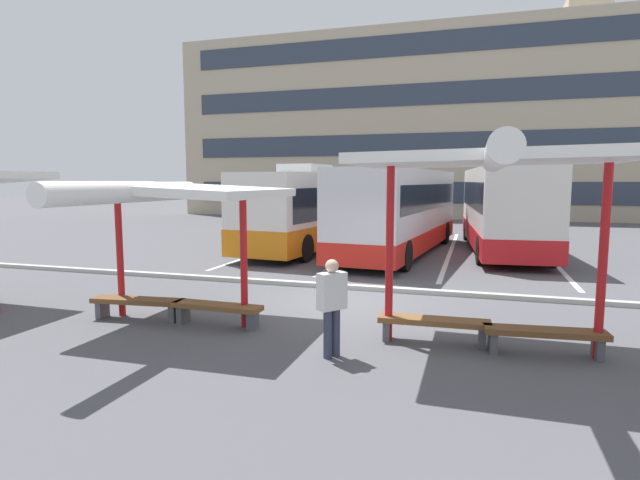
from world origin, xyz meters
TOP-DOWN VIEW (x-y plane):
  - ground_plane at (0.00, 0.00)m, footprint 160.00×160.00m
  - terminal_building at (0.03, 35.43)m, footprint 43.03×15.67m
  - coach_bus_0 at (-3.74, 9.38)m, footprint 3.63×11.35m
  - coach_bus_1 at (-0.10, 8.56)m, footprint 3.60×11.25m
  - coach_bus_2 at (3.80, 10.46)m, footprint 3.35×10.97m
  - lane_stripe_0 at (-5.44, 9.74)m, footprint 0.16×14.00m
  - lane_stripe_1 at (-1.81, 9.74)m, footprint 0.16×14.00m
  - lane_stripe_2 at (1.81, 9.74)m, footprint 0.16×14.00m
  - lane_stripe_3 at (5.44, 9.74)m, footprint 0.16×14.00m
  - waiting_shelter_1 at (-2.99, -2.89)m, footprint 3.88×5.05m
  - bench_1 at (-3.89, -2.80)m, footprint 1.97×0.63m
  - bench_2 at (-2.09, -2.74)m, footprint 1.88×0.48m
  - waiting_shelter_2 at (2.99, -2.90)m, footprint 4.39×5.36m
  - bench_3 at (2.09, -2.57)m, footprint 1.96×0.49m
  - bench_4 at (3.89, -2.70)m, footprint 1.95×0.61m
  - platform_kerb at (0.00, 1.39)m, footprint 44.00×0.24m
  - waiting_passenger_0 at (0.57, -3.79)m, footprint 0.46×0.50m

SIDE VIEW (x-z plane):
  - ground_plane at x=0.00m, z-range 0.00..0.00m
  - lane_stripe_0 at x=-5.44m, z-range 0.00..0.01m
  - lane_stripe_1 at x=-1.81m, z-range 0.00..0.01m
  - lane_stripe_2 at x=1.81m, z-range 0.00..0.01m
  - lane_stripe_3 at x=5.44m, z-range 0.00..0.01m
  - platform_kerb at x=0.00m, z-range 0.00..0.12m
  - bench_2 at x=-2.09m, z-range 0.12..0.57m
  - bench_4 at x=3.89m, z-range 0.12..0.57m
  - bench_1 at x=-3.89m, z-range 0.12..0.57m
  - bench_3 at x=2.09m, z-range 0.12..0.57m
  - waiting_passenger_0 at x=0.57m, z-range 0.12..1.74m
  - coach_bus_0 at x=-3.74m, z-range -0.16..3.37m
  - coach_bus_1 at x=-0.10m, z-range -0.13..3.52m
  - coach_bus_2 at x=3.80m, z-range -0.13..3.60m
  - waiting_shelter_1 at x=-2.99m, z-range 1.21..4.07m
  - waiting_shelter_2 at x=2.99m, z-range 1.47..4.85m
  - terminal_building at x=0.03m, z-range -1.37..15.98m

